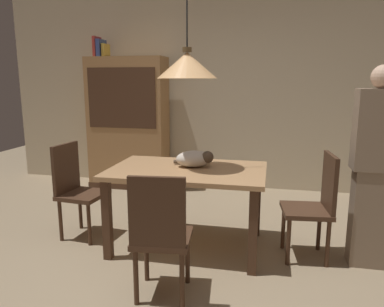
{
  "coord_description": "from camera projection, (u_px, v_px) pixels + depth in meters",
  "views": [
    {
      "loc": [
        0.72,
        -2.64,
        1.54
      ],
      "look_at": [
        0.0,
        0.72,
        0.85
      ],
      "focal_mm": 34.52,
      "sensor_mm": 36.0,
      "label": 1
    }
  ],
  "objects": [
    {
      "name": "ground",
      "position": [
        173.0,
        274.0,
        2.98
      ],
      "size": [
        10.0,
        10.0,
        0.0
      ],
      "primitive_type": "plane",
      "color": "#998466"
    },
    {
      "name": "back_wall",
      "position": [
        220.0,
        86.0,
        5.24
      ],
      "size": [
        6.4,
        0.1,
        2.9
      ],
      "primitive_type": "cube",
      "color": "beige",
      "rests_on": "ground"
    },
    {
      "name": "dining_table",
      "position": [
        187.0,
        179.0,
        3.36
      ],
      "size": [
        1.4,
        0.9,
        0.75
      ],
      "color": "tan",
      "rests_on": "ground"
    },
    {
      "name": "chair_near_front",
      "position": [
        160.0,
        232.0,
        2.54
      ],
      "size": [
        0.44,
        0.44,
        0.93
      ],
      "color": "#472D1E",
      "rests_on": "ground"
    },
    {
      "name": "chair_right_side",
      "position": [
        316.0,
        202.0,
        3.16
      ],
      "size": [
        0.44,
        0.44,
        0.93
      ],
      "color": "#472D1E",
      "rests_on": "ground"
    },
    {
      "name": "chair_left_side",
      "position": [
        76.0,
        186.0,
        3.62
      ],
      "size": [
        0.44,
        0.44,
        0.93
      ],
      "color": "#472D1E",
      "rests_on": "ground"
    },
    {
      "name": "cat_sleeping",
      "position": [
        195.0,
        159.0,
        3.39
      ],
      "size": [
        0.41,
        0.33,
        0.16
      ],
      "color": "beige",
      "rests_on": "dining_table"
    },
    {
      "name": "pendant_lamp",
      "position": [
        187.0,
        65.0,
        3.16
      ],
      "size": [
        0.52,
        0.52,
        1.3
      ],
      "color": "#E0A86B"
    },
    {
      "name": "hutch_bookcase",
      "position": [
        129.0,
        126.0,
        5.29
      ],
      "size": [
        1.12,
        0.45,
        1.85
      ],
      "color": "#A87A4C",
      "rests_on": "ground"
    },
    {
      "name": "book_red_tall",
      "position": [
        97.0,
        47.0,
        5.16
      ],
      "size": [
        0.04,
        0.22,
        0.28
      ],
      "primitive_type": "cube",
      "color": "#B73833",
      "rests_on": "hutch_bookcase"
    },
    {
      "name": "book_blue_wide",
      "position": [
        101.0,
        48.0,
        5.16
      ],
      "size": [
        0.06,
        0.24,
        0.24
      ],
      "primitive_type": "cube",
      "color": "#384C93",
      "rests_on": "hutch_bookcase"
    },
    {
      "name": "book_yellow_short",
      "position": [
        106.0,
        51.0,
        5.15
      ],
      "size": [
        0.04,
        0.2,
        0.18
      ],
      "primitive_type": "cube",
      "color": "gold",
      "rests_on": "hutch_bookcase"
    },
    {
      "name": "person_standing",
      "position": [
        375.0,
        168.0,
        2.98
      ],
      "size": [
        0.36,
        0.22,
        1.66
      ],
      "color": "#84705B",
      "rests_on": "ground"
    }
  ]
}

